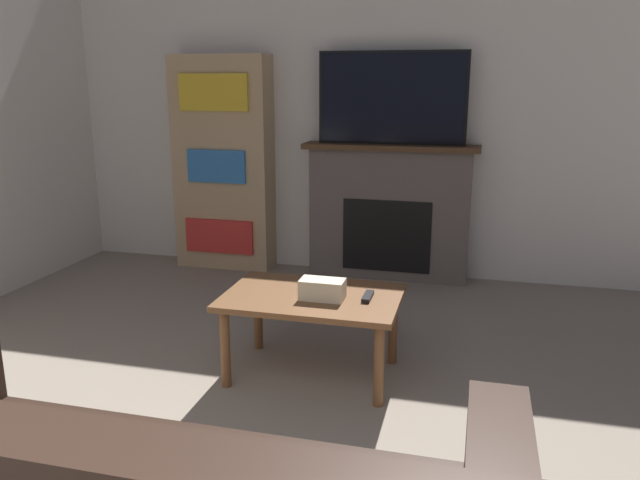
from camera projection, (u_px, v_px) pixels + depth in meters
The scene contains 7 objects.
wall_back at pixel (355, 99), 4.75m from camera, with size 5.57×0.06×2.70m.
fireplace at pixel (389, 211), 4.75m from camera, with size 1.30×0.28×1.03m.
tv at pixel (392, 98), 4.52m from camera, with size 1.09×0.03×0.67m.
coffee_table at pixel (312, 306), 3.17m from camera, with size 0.89×0.60×0.44m.
tissue_box at pixel (322, 289), 3.08m from camera, with size 0.22×0.12×0.10m.
remote_control at pixel (368, 297), 3.09m from camera, with size 0.04×0.15×0.02m.
bookshelf at pixel (223, 164), 4.97m from camera, with size 0.78×0.29×1.68m.
Camera 1 is at (0.95, -0.36, 1.50)m, focal length 35.00 mm.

